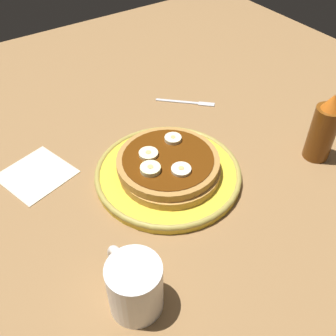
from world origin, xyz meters
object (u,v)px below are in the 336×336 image
object	(u,v)px
plate	(168,173)
coffee_mug	(134,285)
banana_slice_0	(150,169)
banana_slice_1	(148,154)
banana_slice_3	(173,139)
syrup_bottle	(323,130)
fork	(189,102)
pancake_stack	(171,165)
banana_slice_2	(182,169)
napkin	(36,174)

from	to	relation	value
plate	coffee_mug	size ratio (longest dim) A/B	2.51
banana_slice_0	banana_slice_1	size ratio (longest dim) A/B	1.02
banana_slice_3	syrup_bottle	distance (cm)	26.68
banana_slice_0	banana_slice_3	distance (cm)	8.73
syrup_bottle	coffee_mug	bearing A→B (deg)	98.52
coffee_mug	plate	bearing A→B (deg)	-44.55
banana_slice_1	banana_slice_3	distance (cm)	5.80
banana_slice_3	fork	distance (cm)	19.49
pancake_stack	banana_slice_0	world-z (taller)	banana_slice_0
syrup_bottle	banana_slice_1	bearing A→B (deg)	65.13
pancake_stack	banana_slice_0	bearing A→B (deg)	97.16
plate	pancake_stack	distance (cm)	2.15
banana_slice_2	banana_slice_3	distance (cm)	7.93
banana_slice_0	napkin	world-z (taller)	banana_slice_0
banana_slice_0	banana_slice_3	bearing A→B (deg)	-59.60
coffee_mug	syrup_bottle	size ratio (longest dim) A/B	0.76
banana_slice_0	syrup_bottle	world-z (taller)	syrup_bottle
banana_slice_1	coffee_mug	bearing A→B (deg)	143.48
pancake_stack	banana_slice_3	size ratio (longest dim) A/B	5.88
pancake_stack	banana_slice_3	distance (cm)	5.22
banana_slice_3	coffee_mug	bearing A→B (deg)	135.41
pancake_stack	banana_slice_3	world-z (taller)	banana_slice_3
pancake_stack	syrup_bottle	bearing A→B (deg)	-111.77
pancake_stack	syrup_bottle	world-z (taller)	syrup_bottle
banana_slice_3	syrup_bottle	xyz separation A→B (cm)	(-14.08, -22.63, 1.19)
banana_slice_0	pancake_stack	bearing A→B (deg)	-82.84
plate	banana_slice_2	bearing A→B (deg)	-178.03
napkin	plate	bearing A→B (deg)	-125.68
banana_slice_2	napkin	bearing A→B (deg)	47.62
banana_slice_1	banana_slice_2	size ratio (longest dim) A/B	1.01
pancake_stack	banana_slice_3	bearing A→B (deg)	-37.94
plate	pancake_stack	bearing A→B (deg)	-137.50
banana_slice_1	banana_slice_2	xyz separation A→B (cm)	(-6.29, -2.46, -0.02)
pancake_stack	napkin	xyz separation A→B (cm)	(14.09, 19.41, -2.85)
banana_slice_0	banana_slice_2	distance (cm)	5.11
banana_slice_1	fork	distance (cm)	24.33
plate	napkin	size ratio (longest dim) A/B	2.33
pancake_stack	banana_slice_1	xyz separation A→B (cm)	(2.91, 2.72, 1.79)
pancake_stack	napkin	distance (cm)	24.15
banana_slice_3	fork	size ratio (longest dim) A/B	0.30
pancake_stack	banana_slice_3	xyz separation A→B (cm)	(3.85, -3.00, 1.85)
syrup_bottle	napkin	bearing A→B (deg)	61.63
banana_slice_2	fork	world-z (taller)	banana_slice_2
plate	pancake_stack	size ratio (longest dim) A/B	1.45
banana_slice_0	syrup_bottle	size ratio (longest dim) A/B	0.25
plate	coffee_mug	distance (cm)	24.19
banana_slice_0	napkin	distance (cm)	21.42
plate	syrup_bottle	xyz separation A→B (cm)	(-10.67, -26.02, 5.11)
banana_slice_3	coffee_mug	size ratio (longest dim) A/B	0.30
plate	napkin	bearing A→B (deg)	54.32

